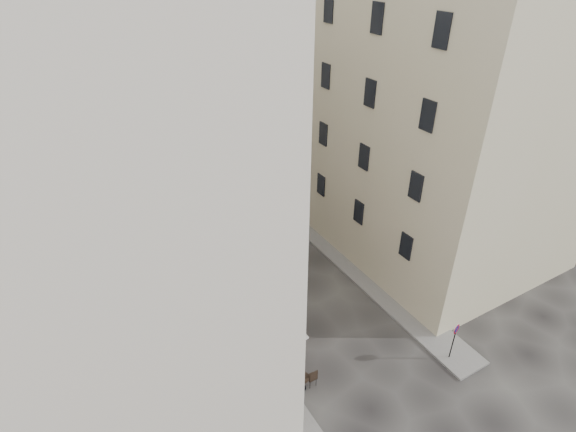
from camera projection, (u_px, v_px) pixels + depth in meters
ground at (326, 327)px, 23.87m from camera, size 90.00×90.00×0.00m
sidewalk_left at (218, 310)px, 24.89m from camera, size 2.00×22.00×0.12m
sidewalk_right at (359, 270)px, 27.98m from camera, size 2.00×18.00×0.12m
building_left at (52, 174)px, 16.28m from camera, size 12.20×16.20×20.60m
building_right at (449, 107)px, 26.09m from camera, size 12.20×14.20×18.60m
building_back at (174, 74)px, 32.69m from camera, size 18.20×10.20×18.60m
cafe_storefront at (242, 318)px, 21.80m from camera, size 1.74×7.30×3.50m
stone_steps at (230, 215)px, 32.98m from camera, size 9.00×3.15×0.80m
bollard_near at (282, 357)px, 21.48m from camera, size 0.12×0.12×0.98m
bollard_mid at (250, 312)px, 24.07m from camera, size 0.12×0.12×0.98m
bollard_far at (224, 277)px, 26.66m from camera, size 0.12×0.12×0.98m
no_parking_sign at (455, 335)px, 21.22m from camera, size 0.50×0.17×2.27m
bistro_table_a at (301, 381)px, 20.33m from camera, size 1.42×0.66×1.00m
bistro_table_b at (282, 350)px, 21.91m from camera, size 1.33×0.62×0.94m
bistro_table_c at (260, 337)px, 22.57m from camera, size 1.41×0.66×0.99m
bistro_table_d at (253, 307)px, 24.51m from camera, size 1.34×0.63×0.94m
bistro_table_e at (235, 293)px, 25.45m from camera, size 1.36×0.64×0.95m
pedestrian at (258, 309)px, 23.86m from camera, size 0.72×0.65×1.66m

